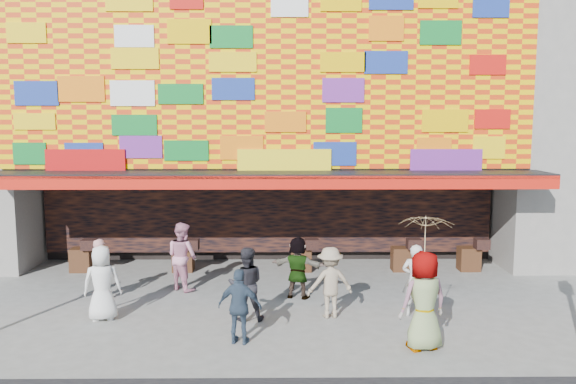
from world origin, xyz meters
name	(u,v)px	position (x,y,z in m)	size (l,w,h in m)	color
ground	(262,326)	(0.00, 0.00, 0.00)	(90.00, 90.00, 0.00)	slate
shop_building	(270,98)	(0.00, 8.18, 5.23)	(15.20, 9.40, 10.00)	gray
ped_a	(102,283)	(-3.56, 0.46, 0.85)	(0.83, 0.54, 1.69)	silver
ped_b	(101,269)	(-4.06, 1.91, 0.77)	(0.56, 0.37, 1.54)	tan
ped_c	(246,284)	(-0.36, 0.42, 0.82)	(0.80, 0.62, 1.65)	#232228
ped_d	(330,282)	(1.52, 0.59, 0.80)	(1.04, 0.60, 1.61)	gray
ped_e	(240,306)	(-0.40, -0.92, 0.76)	(0.89, 0.37, 1.52)	#314256
ped_f	(298,267)	(0.83, 2.01, 0.78)	(1.45, 0.46, 1.56)	gray
ped_g	(424,301)	(3.18, -1.24, 0.97)	(0.95, 0.62, 1.94)	gray
ped_h	(415,281)	(3.45, 0.62, 0.83)	(0.61, 0.40, 1.67)	silver
ped_i	(182,256)	(-2.19, 2.75, 0.90)	(0.87, 0.68, 1.79)	pink
parasol	(426,240)	(3.18, -1.24, 2.17)	(1.29, 1.31, 1.89)	#FFDDA0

